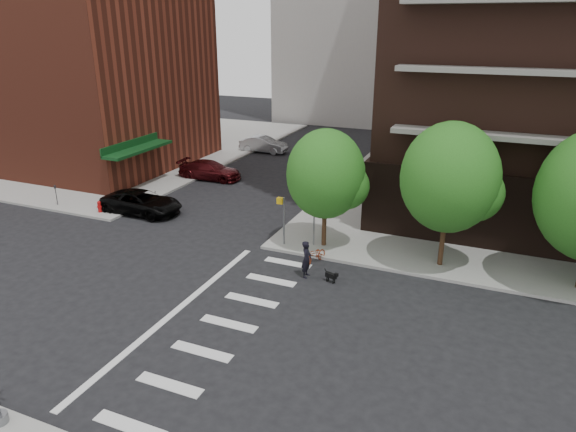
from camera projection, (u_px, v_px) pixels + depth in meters
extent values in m
plane|color=black|center=(166.00, 308.00, 21.46)|extent=(120.00, 120.00, 0.00)
cube|color=gray|center=(101.00, 143.00, 50.64)|extent=(31.00, 33.00, 0.15)
cube|color=silver|center=(130.00, 426.00, 15.19)|extent=(2.40, 0.50, 0.01)
cube|color=silver|center=(170.00, 385.00, 16.91)|extent=(2.40, 0.50, 0.01)
cube|color=silver|center=(202.00, 351.00, 18.63)|extent=(2.40, 0.50, 0.01)
cube|color=silver|center=(229.00, 324.00, 20.36)|extent=(2.40, 0.50, 0.01)
cube|color=silver|center=(252.00, 300.00, 22.08)|extent=(2.40, 0.50, 0.01)
cube|color=silver|center=(271.00, 280.00, 23.80)|extent=(2.40, 0.50, 0.01)
cube|color=silver|center=(288.00, 263.00, 25.52)|extent=(2.40, 0.50, 0.01)
cube|color=silver|center=(176.00, 311.00, 21.27)|extent=(0.30, 13.00, 0.01)
cube|color=maroon|center=(62.00, 37.00, 41.43)|extent=(20.00, 15.00, 20.00)
cube|color=#0C3814|center=(139.00, 149.00, 35.75)|extent=(1.40, 6.00, 0.20)
cylinder|color=#301E11|center=(324.00, 225.00, 26.86)|extent=(0.24, 0.24, 2.30)
sphere|color=#235B19|center=(326.00, 174.00, 25.89)|extent=(4.00, 4.00, 4.00)
cylinder|color=#301E11|center=(442.00, 240.00, 24.61)|extent=(0.24, 0.24, 2.60)
sphere|color=#235B19|center=(450.00, 178.00, 23.51)|extent=(4.50, 4.50, 4.50)
cylinder|color=slate|center=(284.00, 221.00, 26.93)|extent=(0.10, 0.10, 2.60)
cube|color=gold|center=(280.00, 201.00, 26.62)|extent=(0.32, 0.25, 0.32)
cylinder|color=slate|center=(314.00, 225.00, 26.88)|extent=(0.08, 0.08, 2.20)
cube|color=gold|center=(313.00, 210.00, 26.44)|extent=(0.64, 0.02, 0.64)
cylinder|color=#A50C0C|center=(100.00, 208.00, 31.86)|extent=(0.22, 0.22, 0.60)
sphere|color=#A50C0C|center=(99.00, 203.00, 31.75)|extent=(0.24, 0.24, 0.24)
cylinder|color=black|center=(57.00, 197.00, 33.05)|extent=(0.05, 0.05, 1.10)
cube|color=black|center=(55.00, 187.00, 32.82)|extent=(0.10, 0.08, 0.22)
imported|color=black|center=(142.00, 202.00, 31.96)|extent=(2.42, 5.17, 1.43)
imported|color=#430D10|center=(210.00, 170.00, 38.99)|extent=(2.28, 4.97, 1.41)
imported|color=#9B9FA2|center=(264.00, 144.00, 47.16)|extent=(1.63, 4.45, 1.46)
imported|color=maroon|center=(315.00, 255.00, 25.35)|extent=(1.06, 1.74, 0.86)
imported|color=black|center=(307.00, 259.00, 23.85)|extent=(0.68, 0.48, 1.80)
cube|color=black|center=(331.00, 275.00, 23.51)|extent=(0.57, 0.34, 0.22)
cube|color=black|center=(336.00, 275.00, 23.28)|extent=(0.19, 0.17, 0.16)
cylinder|color=black|center=(334.00, 280.00, 23.57)|extent=(0.06, 0.06, 0.24)
cylinder|color=black|center=(327.00, 280.00, 23.60)|extent=(0.06, 0.06, 0.24)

